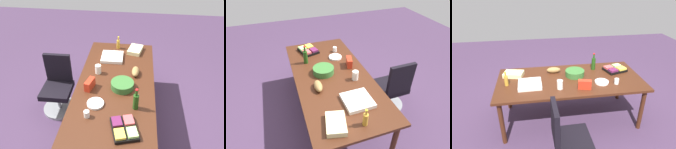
# 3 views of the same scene
# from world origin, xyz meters

# --- Properties ---
(ground_plane) EXTENTS (10.00, 10.00, 0.00)m
(ground_plane) POSITION_xyz_m (0.00, 0.00, 0.00)
(ground_plane) COLOR #452F4C
(conference_table) EXTENTS (2.39, 1.11, 0.79)m
(conference_table) POSITION_xyz_m (0.00, 0.00, 0.73)
(conference_table) COLOR #422011
(conference_table) RESTS_ON ground
(office_chair) EXTENTS (0.56, 0.56, 0.98)m
(office_chair) POSITION_xyz_m (0.20, 0.99, 0.38)
(office_chair) COLOR gray
(office_chair) RESTS_ON ground
(paper_plate_stack) EXTENTS (0.28, 0.28, 0.03)m
(paper_plate_stack) POSITION_xyz_m (-0.48, 0.21, 0.81)
(paper_plate_stack) COLOR white
(paper_plate_stack) RESTS_ON conference_table
(salad_bowl) EXTENTS (0.38, 0.38, 0.10)m
(salad_bowl) POSITION_xyz_m (-0.10, -0.10, 0.84)
(salad_bowl) COLOR #33672C
(salad_bowl) RESTS_ON conference_table
(pizza_box) EXTENTS (0.37, 0.37, 0.05)m
(pizza_box) POSITION_xyz_m (0.66, 0.13, 0.82)
(pizza_box) COLOR silver
(pizza_box) RESTS_ON conference_table
(fruit_platter) EXTENTS (0.42, 0.37, 0.07)m
(fruit_platter) POSITION_xyz_m (-0.85, -0.19, 0.83)
(fruit_platter) COLOR black
(fruit_platter) RESTS_ON conference_table
(mayo_jar) EXTENTS (0.11, 0.11, 0.14)m
(mayo_jar) POSITION_xyz_m (0.21, 0.29, 0.86)
(mayo_jar) COLOR white
(mayo_jar) RESTS_ON conference_table
(paper_cup) EXTENTS (0.09, 0.09, 0.09)m
(paper_cup) POSITION_xyz_m (-0.70, 0.28, 0.84)
(paper_cup) COLOR white
(paper_cup) RESTS_ON conference_table
(bread_loaf) EXTENTS (0.24, 0.12, 0.10)m
(bread_loaf) POSITION_xyz_m (0.25, -0.27, 0.84)
(bread_loaf) COLOR olive
(bread_loaf) RESTS_ON conference_table
(chip_bag_red) EXTENTS (0.21, 0.13, 0.14)m
(chip_bag_red) POSITION_xyz_m (-0.16, 0.35, 0.86)
(chip_bag_red) COLOR red
(chip_bag_red) RESTS_ON conference_table
(wine_bottle) EXTENTS (0.09, 0.09, 0.31)m
(wine_bottle) POSITION_xyz_m (-0.48, -0.30, 0.91)
(wine_bottle) COLOR #1E4614
(wine_bottle) RESTS_ON conference_table
(dressing_bottle) EXTENTS (0.08, 0.08, 0.23)m
(dressing_bottle) POSITION_xyz_m (1.02, 0.06, 0.88)
(dressing_bottle) COLOR #BB8B2C
(dressing_bottle) RESTS_ON conference_table
(sheet_cake) EXTENTS (0.36, 0.29, 0.07)m
(sheet_cake) POSITION_xyz_m (0.93, -0.25, 0.83)
(sheet_cake) COLOR beige
(sheet_cake) RESTS_ON conference_table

